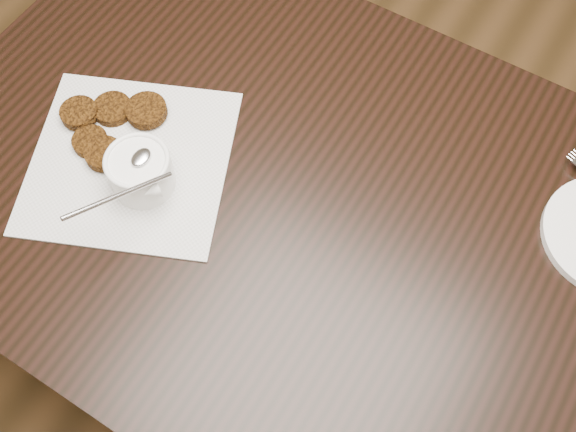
# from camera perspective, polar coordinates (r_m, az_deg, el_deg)

# --- Properties ---
(floor) EXTENTS (4.00, 4.00, 0.00)m
(floor) POSITION_cam_1_polar(r_m,az_deg,el_deg) (1.69, -0.48, -12.34)
(floor) COLOR brown
(floor) RESTS_ON ground
(table) EXTENTS (1.28, 0.82, 0.75)m
(table) POSITION_cam_1_polar(r_m,az_deg,el_deg) (1.34, 1.81, -6.93)
(table) COLOR black
(table) RESTS_ON floor
(napkin) EXTENTS (0.40, 0.40, 0.00)m
(napkin) POSITION_cam_1_polar(r_m,az_deg,el_deg) (1.07, -13.29, 4.56)
(napkin) COLOR silver
(napkin) RESTS_ON table
(sauce_ramekin) EXTENTS (0.14, 0.14, 0.13)m
(sauce_ramekin) POSITION_cam_1_polar(r_m,az_deg,el_deg) (0.99, -12.81, 4.73)
(sauce_ramekin) COLOR white
(sauce_ramekin) RESTS_ON napkin
(patty_cluster) EXTENTS (0.23, 0.23, 0.02)m
(patty_cluster) POSITION_cam_1_polar(r_m,az_deg,el_deg) (1.10, -15.19, 7.15)
(patty_cluster) COLOR #61360C
(patty_cluster) RESTS_ON napkin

